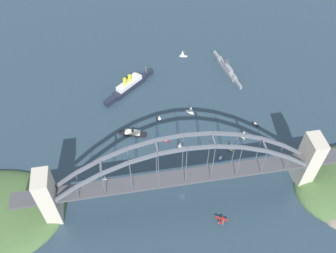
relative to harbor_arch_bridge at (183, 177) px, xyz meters
The scene contains 17 objects.
ground_plane 32.33m from the harbor_arch_bridge, 160.35° to the left, with size 1400.00×1400.00×0.00m, color #283D4C.
harbor_arch_bridge is the anchor object (origin of this frame).
ocean_liner 160.47m from the harbor_arch_bridge, 102.55° to the left, with size 63.75×55.61×19.87m.
naval_cruiser 194.10m from the harbor_arch_bridge, 62.12° to the left, with size 17.43×74.65×18.30m.
harbor_ferry_steamer 95.28m from the harbor_arch_bridge, 114.37° to the left, with size 29.31×13.59×7.42m.
seaplane_taxiing_near_bridge 51.62m from the harbor_arch_bridge, 46.54° to the right, with size 10.58×8.53×5.07m.
small_boat_0 64.55m from the harbor_arch_bridge, 81.63° to the left, with size 5.42×6.75×8.68m.
small_boat_1 66.22m from the harbor_arch_bridge, 37.89° to the left, with size 7.35×10.00×2.54m.
small_boat_2 125.34m from the harbor_arch_bridge, 37.86° to the left, with size 6.43×8.94×1.97m.
small_boat_3 75.05m from the harbor_arch_bridge, 94.26° to the left, with size 8.16×5.45×2.18m.
small_boat_4 211.98m from the harbor_arch_bridge, 78.94° to the left, with size 10.56×6.76×10.91m.
small_boat_5 103.46m from the harbor_arch_bridge, 93.74° to the left, with size 4.84×6.68×7.80m.
small_boat_6 80.73m from the harbor_arch_bridge, 157.01° to the left, with size 7.10×4.34×8.36m.
small_boat_7 101.14m from the harbor_arch_bridge, 37.85° to the left, with size 6.61×10.64×11.98m.
small_boat_8 111.13m from the harbor_arch_bridge, 74.00° to the left, with size 9.16×8.81×10.98m.
small_boat_9 79.68m from the harbor_arch_bridge, 37.45° to the left, with size 6.25×9.27×10.53m.
channel_marker_buoy 48.51m from the harbor_arch_bridge, 147.42° to the left, with size 2.20×2.20×2.75m.
Camera 1 is at (-41.39, -167.38, 289.57)m, focal length 38.24 mm.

